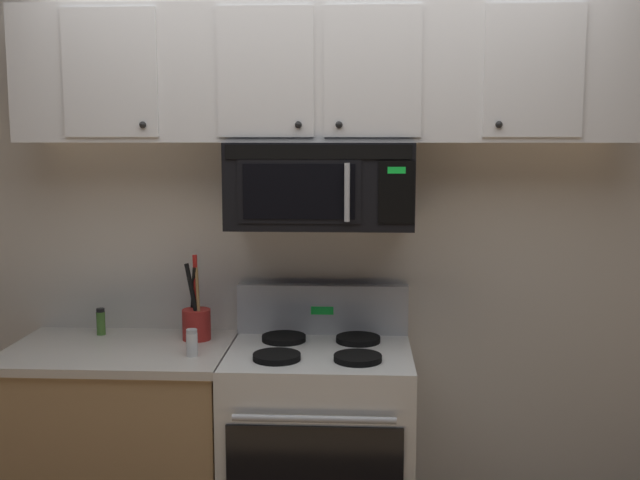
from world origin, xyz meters
The scene contains 8 objects.
back_wall centered at (0.00, 0.79, 1.35)m, with size 5.20×0.10×2.70m, color silver.
stove_range centered at (0.00, 0.42, 0.47)m, with size 0.76×0.69×1.12m.
over_range_microwave centered at (0.00, 0.54, 1.58)m, with size 0.76×0.43×0.35m.
upper_cabinets centered at (0.00, 0.57, 2.02)m, with size 2.50×0.36×0.55m.
counter_segment centered at (-0.84, 0.43, 0.45)m, with size 0.93×0.65×0.90m.
utensil_crock_red centered at (-0.54, 0.56, 0.99)m, with size 0.12×0.12×0.37m.
salt_shaker centered at (-0.50, 0.31, 0.95)m, with size 0.05×0.05×0.11m.
spice_jar centered at (-0.98, 0.62, 0.96)m, with size 0.04×0.04×0.12m.
Camera 1 is at (0.17, -2.63, 1.77)m, focal length 42.88 mm.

